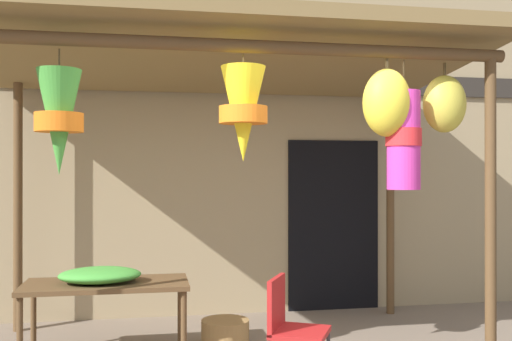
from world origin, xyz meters
TOP-DOWN VIEW (x-y plane):
  - shop_facade at (0.01, 2.69)m, footprint 10.21×0.29m
  - market_stall_canopy at (-0.13, 1.07)m, footprint 4.55×2.49m
  - display_table at (-1.26, 1.11)m, footprint 1.39×0.66m
  - flower_heap_on_table at (-1.29, 1.07)m, footprint 0.69×0.48m
  - folding_chair at (0.14, 0.16)m, footprint 0.54×0.54m
  - wicker_basket_spare at (-0.20, 1.31)m, footprint 0.44×0.44m

SIDE VIEW (x-z plane):
  - wicker_basket_spare at x=-0.20m, z-range 0.00..0.25m
  - folding_chair at x=0.14m, z-range 0.08..0.92m
  - display_table at x=-1.26m, z-range 0.27..0.95m
  - flower_heap_on_table at x=-1.29m, z-range 0.68..0.81m
  - shop_facade at x=0.01m, z-range 0.00..4.31m
  - market_stall_canopy at x=-0.13m, z-range 1.07..3.93m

